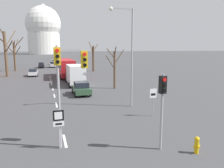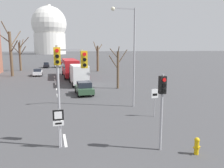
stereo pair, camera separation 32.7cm
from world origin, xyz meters
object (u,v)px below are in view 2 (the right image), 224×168
(sedan_near_right, at_px, (84,88))
(sedan_near_left, at_px, (38,72))
(traffic_signal_near_right, at_px, (162,98))
(sedan_far_left, at_px, (59,62))
(route_sign_post, at_px, (58,122))
(city_bus, at_px, (70,67))
(delivery_truck, at_px, (79,74))
(traffic_signal_centre_tall, at_px, (67,71))
(speed_limit_sign, at_px, (155,98))
(sedan_far_right, at_px, (46,65))
(sedan_mid_centre, at_px, (58,64))
(fire_hydrant, at_px, (197,145))
(street_lamp_right, at_px, (130,48))

(sedan_near_right, bearing_deg, sedan_near_left, 106.88)
(traffic_signal_near_right, height_order, sedan_far_left, traffic_signal_near_right)
(route_sign_post, bearing_deg, city_bus, 83.82)
(sedan_far_left, bearing_deg, delivery_truck, -88.65)
(sedan_near_right, distance_m, sedan_far_left, 54.33)
(traffic_signal_near_right, xyz_separation_m, sedan_near_right, (-1.86, 15.93, -2.19))
(sedan_near_right, height_order, city_bus, city_bus)
(sedan_far_left, xyz_separation_m, city_bus, (0.64, -37.19, 1.25))
(sedan_near_left, xyz_separation_m, delivery_truck, (6.72, -13.75, 0.93))
(traffic_signal_centre_tall, bearing_deg, sedan_near_right, 77.87)
(speed_limit_sign, height_order, delivery_truck, delivery_truck)
(sedan_far_left, distance_m, city_bus, 37.21)
(traffic_signal_near_right, relative_size, sedan_far_right, 0.98)
(traffic_signal_near_right, xyz_separation_m, sedan_mid_centre, (-3.60, 57.02, -2.10))
(route_sign_post, bearing_deg, fire_hydrant, -21.38)
(route_sign_post, xyz_separation_m, sedan_near_left, (-2.86, 35.38, -0.79))
(city_bus, xyz_separation_m, delivery_truck, (0.46, -9.68, -0.35))
(traffic_signal_near_right, bearing_deg, route_sign_post, 162.07)
(sedan_far_left, bearing_deg, sedan_near_left, -99.62)
(sedan_near_left, relative_size, delivery_truck, 0.61)
(speed_limit_sign, height_order, street_lamp_right, street_lamp_right)
(traffic_signal_near_right, relative_size, sedan_near_left, 0.97)
(sedan_mid_centre, relative_size, sedan_far_left, 0.93)
(traffic_signal_centre_tall, bearing_deg, delivery_truck, 81.28)
(traffic_signal_centre_tall, bearing_deg, speed_limit_sign, 26.86)
(traffic_signal_near_right, relative_size, delivery_truck, 0.59)
(traffic_signal_centre_tall, distance_m, sedan_mid_centre, 55.25)
(speed_limit_sign, distance_m, city_bus, 27.83)
(fire_hydrant, relative_size, sedan_far_right, 0.22)
(sedan_far_left, bearing_deg, city_bus, -89.01)
(street_lamp_right, bearing_deg, traffic_signal_near_right, -99.69)
(traffic_signal_centre_tall, height_order, street_lamp_right, street_lamp_right)
(speed_limit_sign, distance_m, fire_hydrant, 6.75)
(speed_limit_sign, height_order, sedan_near_right, speed_limit_sign)
(speed_limit_sign, xyz_separation_m, sedan_near_right, (-4.31, 10.33, -0.81))
(sedan_far_left, bearing_deg, sedan_far_right, -106.87)
(speed_limit_sign, distance_m, sedan_near_left, 33.32)
(traffic_signal_centre_tall, relative_size, sedan_mid_centre, 1.47)
(fire_hydrant, height_order, delivery_truck, delivery_truck)
(sedan_mid_centre, bearing_deg, fire_hydrant, -84.86)
(fire_hydrant, distance_m, delivery_truck, 24.64)
(speed_limit_sign, bearing_deg, fire_hydrant, -97.09)
(street_lamp_right, bearing_deg, traffic_signal_centre_tall, -131.84)
(sedan_far_left, distance_m, sedan_far_right, 14.36)
(speed_limit_sign, distance_m, street_lamp_right, 5.38)
(speed_limit_sign, relative_size, sedan_mid_centre, 0.61)
(sedan_near_left, bearing_deg, delivery_truck, -63.96)
(street_lamp_right, bearing_deg, delivery_truck, 102.34)
(city_bus, bearing_deg, speed_limit_sign, -80.72)
(fire_hydrant, bearing_deg, route_sign_post, 158.62)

